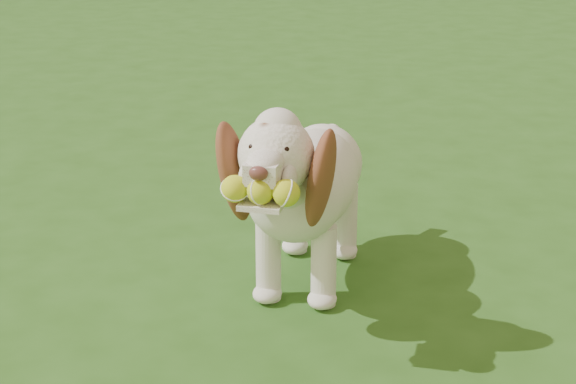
{
  "coord_description": "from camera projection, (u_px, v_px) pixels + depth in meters",
  "views": [
    {
      "loc": [
        0.33,
        -3.17,
        1.4
      ],
      "look_at": [
        0.06,
        -0.5,
        0.41
      ],
      "focal_mm": 60.0,
      "sensor_mm": 36.0,
      "label": 1
    }
  ],
  "objects": [
    {
      "name": "dog",
      "position": [
        304.0,
        180.0,
        3.07
      ],
      "size": [
        0.45,
        1.08,
        0.7
      ],
      "rotation": [
        0.0,
        0.0,
        -0.13
      ],
      "color": "silver",
      "rests_on": "ground"
    },
    {
      "name": "ground",
      "position": [
        284.0,
        251.0,
        3.47
      ],
      "size": [
        80.0,
        80.0,
        0.0
      ],
      "primitive_type": "plane",
      "color": "#264F16",
      "rests_on": "ground"
    }
  ]
}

